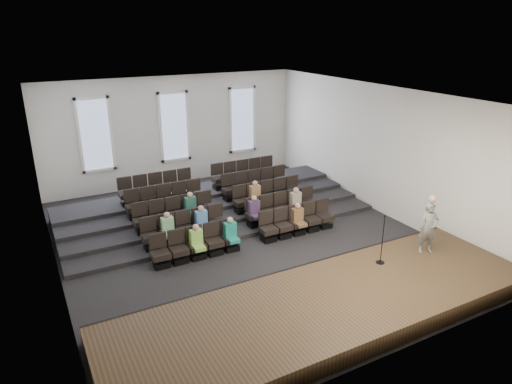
{
  "coord_description": "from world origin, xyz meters",
  "views": [
    {
      "loc": [
        -6.44,
        -13.08,
        7.14
      ],
      "look_at": [
        0.82,
        0.5,
        1.45
      ],
      "focal_mm": 32.0,
      "sensor_mm": 36.0,
      "label": 1
    }
  ],
  "objects": [
    {
      "name": "wall_back",
      "position": [
        0.0,
        7.02,
        2.5
      ],
      "size": [
        12.0,
        0.04,
        5.0
      ],
      "primitive_type": "cube",
      "color": "silver",
      "rests_on": "ground"
    },
    {
      "name": "stage",
      "position": [
        0.0,
        -5.1,
        0.25
      ],
      "size": [
        11.8,
        3.6,
        0.5
      ],
      "primitive_type": "cube",
      "color": "#41311C",
      "rests_on": "ground"
    },
    {
      "name": "windows",
      "position": [
        0.0,
        6.95,
        2.7
      ],
      "size": [
        8.44,
        0.1,
        3.24
      ],
      "color": "white",
      "rests_on": "wall_back"
    },
    {
      "name": "wall_right",
      "position": [
        6.02,
        0.0,
        2.5
      ],
      "size": [
        0.04,
        14.0,
        5.0
      ],
      "primitive_type": "cube",
      "color": "silver",
      "rests_on": "ground"
    },
    {
      "name": "wall_front",
      "position": [
        0.0,
        -7.02,
        2.5
      ],
      "size": [
        12.0,
        0.04,
        5.0
      ],
      "primitive_type": "cube",
      "color": "silver",
      "rests_on": "ground"
    },
    {
      "name": "seating_rows",
      "position": [
        -0.0,
        1.54,
        0.68
      ],
      "size": [
        6.8,
        4.7,
        1.67
      ],
      "color": "black",
      "rests_on": "ground"
    },
    {
      "name": "wall_left",
      "position": [
        -6.02,
        0.0,
        2.5
      ],
      "size": [
        0.04,
        14.0,
        5.0
      ],
      "primitive_type": "cube",
      "color": "silver",
      "rests_on": "ground"
    },
    {
      "name": "stage_lip",
      "position": [
        0.0,
        -3.33,
        0.25
      ],
      "size": [
        11.8,
        0.06,
        0.52
      ],
      "primitive_type": "cube",
      "color": "black",
      "rests_on": "ground"
    },
    {
      "name": "risers",
      "position": [
        0.0,
        3.17,
        0.2
      ],
      "size": [
        11.8,
        4.8,
        0.6
      ],
      "color": "black",
      "rests_on": "ground"
    },
    {
      "name": "mic_stand",
      "position": [
        2.43,
        -4.29,
        0.96
      ],
      "size": [
        0.26,
        0.26,
        1.54
      ],
      "color": "black",
      "rests_on": "stage"
    },
    {
      "name": "ground",
      "position": [
        0.0,
        0.0,
        0.0
      ],
      "size": [
        14.0,
        14.0,
        0.0
      ],
      "primitive_type": "plane",
      "color": "black",
      "rests_on": "ground"
    },
    {
      "name": "speaker",
      "position": [
        4.15,
        -4.42,
        1.31
      ],
      "size": [
        0.7,
        0.59,
        1.62
      ],
      "primitive_type": "imported",
      "rotation": [
        0.0,
        0.0,
        -0.41
      ],
      "color": "slate",
      "rests_on": "stage"
    },
    {
      "name": "audience",
      "position": [
        -0.15,
        0.34,
        0.81
      ],
      "size": [
        5.45,
        2.64,
        1.1
      ],
      "color": "#8BCA50",
      "rests_on": "seating_rows"
    },
    {
      "name": "ceiling",
      "position": [
        0.0,
        0.0,
        5.01
      ],
      "size": [
        12.0,
        14.0,
        0.02
      ],
      "primitive_type": "cube",
      "color": "white",
      "rests_on": "ground"
    }
  ]
}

